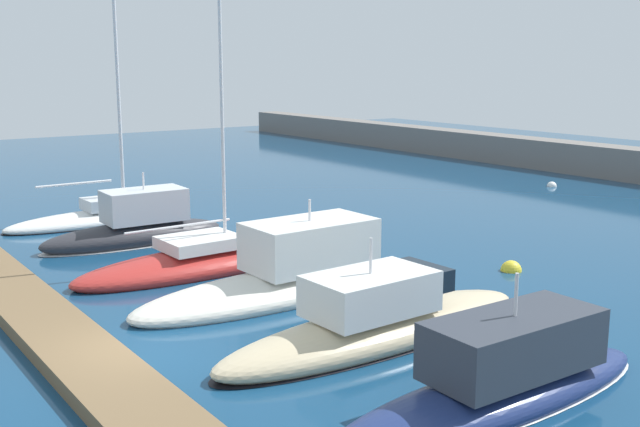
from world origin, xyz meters
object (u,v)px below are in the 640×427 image
Objects in this scene: sailboat_red_third at (210,260)px; mooring_buoy_white at (552,186)px; motorboat_sand_fifth at (379,324)px; mooring_buoy_yellow at (511,271)px; motorboat_navy_sixth at (503,379)px; sailboat_white_nearest at (100,217)px; motorboat_ivory_fourth at (291,276)px; motorboat_charcoal_second at (138,228)px.

sailboat_red_third is 25.77m from mooring_buoy_white.
mooring_buoy_yellow is (-2.59, 8.28, -0.44)m from motorboat_sand_fifth.
sailboat_red_third is 13.75m from motorboat_navy_sixth.
sailboat_white_nearest reaches higher than mooring_buoy_white.
motorboat_ivory_fourth is 1.00× the size of motorboat_sand_fifth.
sailboat_red_third is 35.31× the size of mooring_buoy_white.
motorboat_charcoal_second is 14.97m from mooring_buoy_yellow.
mooring_buoy_white is (-13.94, 24.96, -0.44)m from motorboat_sand_fifth.
sailboat_red_third is 9.16m from motorboat_sand_fifth.
motorboat_charcoal_second is 0.37× the size of sailboat_red_third.
motorboat_charcoal_second is at bearing -92.15° from sailboat_white_nearest.
sailboat_red_third reaches higher than motorboat_navy_sixth.
sailboat_white_nearest is at bearing 91.20° from sailboat_red_third.
motorboat_ivory_fourth is 26.22m from mooring_buoy_white.
mooring_buoy_white is (5.28, 25.82, -0.29)m from sailboat_white_nearest.
motorboat_charcoal_second is at bearing 95.03° from sailboat_red_third.
motorboat_charcoal_second is 9.55m from motorboat_ivory_fourth.
sailboat_white_nearest is 10.08m from sailboat_red_third.
motorboat_ivory_fourth is (4.26, 0.72, 0.26)m from sailboat_red_third.
motorboat_ivory_fourth is 17.80× the size of mooring_buoy_white.
motorboat_charcoal_second reaches higher than motorboat_sand_fifth.
sailboat_red_third is 27.59× the size of mooring_buoy_yellow.
motorboat_charcoal_second is 0.74× the size of motorboat_ivory_fourth.
sailboat_white_nearest reaches higher than motorboat_ivory_fourth.
sailboat_red_third is (10.06, 0.50, 0.03)m from sailboat_white_nearest.
sailboat_white_nearest is at bearing 90.47° from motorboat_charcoal_second.
sailboat_white_nearest is 26.35m from mooring_buoy_white.
motorboat_navy_sixth is 12.07× the size of mooring_buoy_yellow.
sailboat_white_nearest is at bearing -101.56° from mooring_buoy_white.
sailboat_white_nearest reaches higher than mooring_buoy_yellow.
sailboat_white_nearest is 1.47× the size of motorboat_sand_fifth.
motorboat_navy_sixth reaches higher than mooring_buoy_white.
motorboat_navy_sixth is at bearing -89.49° from sailboat_white_nearest.
motorboat_ivory_fourth is at bearing 86.76° from motorboat_navy_sixth.
motorboat_navy_sixth is at bearing -94.98° from motorboat_ivory_fourth.
motorboat_sand_fifth is at bearing -89.38° from sailboat_red_third.
mooring_buoy_yellow is at bearing -55.78° from mooring_buoy_white.
mooring_buoy_white is at bearing -12.41° from sailboat_white_nearest.
sailboat_red_third reaches higher than motorboat_sand_fifth.
sailboat_white_nearest is 1.47× the size of motorboat_ivory_fourth.
mooring_buoy_yellow is at bearing 15.46° from motorboat_sand_fifth.
motorboat_navy_sixth is at bearing -53.72° from mooring_buoy_white.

